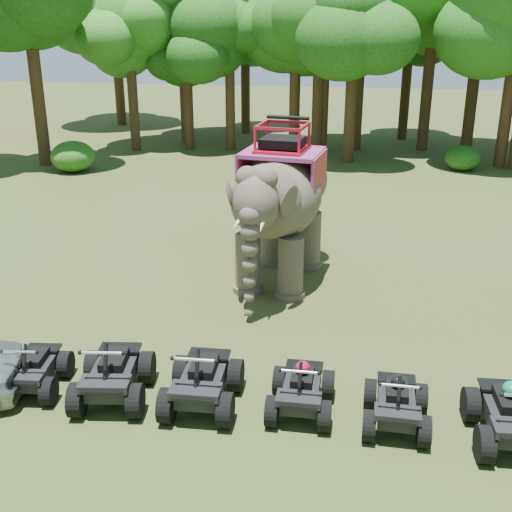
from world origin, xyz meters
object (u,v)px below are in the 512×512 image
object	(u,v)px
atv_4	(397,397)
atv_1	(112,367)
atv_0	(33,363)
atv_2	(202,373)
atv_3	(302,383)
atv_5	(511,408)
elephant	(281,203)

from	to	relation	value
atv_4	atv_1	bearing A→B (deg)	-179.09
atv_0	atv_1	xyz separation A→B (m)	(1.67, -0.03, 0.11)
atv_0	atv_2	distance (m)	3.44
atv_0	atv_3	distance (m)	5.31
atv_0	atv_2	size ratio (longest dim) A/B	0.84
atv_2	atv_5	size ratio (longest dim) A/B	1.02
atv_0	atv_5	xyz separation A→B (m)	(8.97, -0.17, 0.09)
atv_3	atv_4	xyz separation A→B (m)	(1.74, -0.16, -0.01)
atv_4	atv_3	bearing A→B (deg)	175.63
atv_1	atv_5	bearing A→B (deg)	-9.26
atv_1	atv_5	distance (m)	7.30
elephant	atv_5	world-z (taller)	elephant
atv_0	atv_5	distance (m)	8.97
atv_0	atv_4	size ratio (longest dim) A/B	0.98
elephant	atv_4	xyz separation A→B (m)	(3.00, -6.47, -1.63)
atv_1	elephant	bearing A→B (deg)	61.63
atv_0	atv_2	bearing A→B (deg)	-6.71
elephant	atv_2	bearing A→B (deg)	-88.12
atv_3	atv_4	bearing A→B (deg)	-5.45
elephant	atv_2	distance (m)	6.64
atv_0	atv_3	xyz separation A→B (m)	(5.31, 0.13, 0.02)
atv_0	atv_5	bearing A→B (deg)	-8.08
elephant	atv_4	bearing A→B (deg)	-57.82
atv_4	atv_5	distance (m)	1.93
elephant	atv_1	xyz separation A→B (m)	(-2.38, -6.48, -1.54)
atv_5	elephant	bearing A→B (deg)	123.12
atv_5	atv_3	bearing A→B (deg)	171.81
atv_2	atv_5	xyz separation A→B (m)	(5.53, -0.19, -0.02)
atv_1	atv_3	world-z (taller)	atv_1
atv_4	atv_0	bearing A→B (deg)	-179.39
atv_2	atv_3	bearing A→B (deg)	1.19
atv_3	atv_2	bearing A→B (deg)	-176.74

